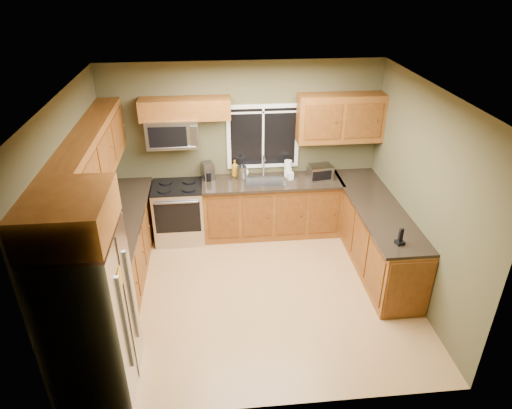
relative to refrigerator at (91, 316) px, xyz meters
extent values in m
plane|color=#A67B49|center=(1.74, 1.30, -0.90)|extent=(4.20, 4.20, 0.00)
plane|color=white|center=(1.74, 1.30, 1.80)|extent=(4.20, 4.20, 0.00)
plane|color=#4B492D|center=(1.74, 3.10, 0.45)|extent=(4.20, 0.00, 4.20)
plane|color=#4B492D|center=(1.74, -0.50, 0.45)|extent=(4.20, 0.00, 4.20)
plane|color=#4B492D|center=(-0.36, 1.30, 0.45)|extent=(0.00, 3.60, 3.60)
plane|color=#4B492D|center=(3.84, 1.30, 0.45)|extent=(0.00, 3.60, 3.60)
cube|color=white|center=(2.04, 3.09, 0.65)|extent=(1.12, 0.03, 1.02)
cube|color=black|center=(2.04, 3.08, 0.65)|extent=(1.00, 0.01, 0.90)
cube|color=white|center=(2.04, 3.07, 0.65)|extent=(0.03, 0.01, 0.90)
cube|color=white|center=(2.04, 3.07, 1.04)|extent=(1.00, 0.01, 0.03)
cube|color=brown|center=(-0.06, 1.78, -0.45)|extent=(0.60, 2.65, 0.90)
cube|color=black|center=(-0.04, 1.78, 0.02)|extent=(0.65, 2.65, 0.04)
cube|color=brown|center=(2.15, 2.80, -0.45)|extent=(2.17, 0.60, 0.90)
cube|color=black|center=(2.15, 2.78, 0.02)|extent=(2.17, 0.65, 0.04)
cube|color=brown|center=(3.54, 1.85, -0.45)|extent=(0.60, 2.50, 0.90)
cube|color=#613411|center=(3.54, 0.59, -0.45)|extent=(0.56, 0.02, 0.82)
cube|color=black|center=(3.51, 1.85, 0.02)|extent=(0.65, 2.50, 0.04)
cube|color=brown|center=(-0.20, 1.78, 0.96)|extent=(0.33, 2.65, 0.72)
cube|color=brown|center=(0.89, 2.94, 1.17)|extent=(1.30, 0.33, 0.30)
cube|color=brown|center=(3.19, 2.94, 0.96)|extent=(1.30, 0.33, 0.72)
cube|color=brown|center=(0.00, 0.00, 1.13)|extent=(0.72, 0.90, 0.38)
cube|color=#B7B7BC|center=(0.00, 0.00, 0.00)|extent=(0.72, 0.90, 1.80)
cube|color=slate|center=(0.37, -0.20, 0.05)|extent=(0.03, 0.04, 1.10)
cube|color=slate|center=(0.37, 0.20, 0.05)|extent=(0.03, 0.04, 1.10)
cube|color=black|center=(0.36, 0.00, 0.00)|extent=(0.01, 0.02, 1.78)
cube|color=#BF8712|center=(0.37, -0.10, 0.50)|extent=(0.01, 0.14, 0.20)
cube|color=#B7B7BC|center=(0.69, 2.78, -0.45)|extent=(0.76, 0.65, 0.90)
cube|color=black|center=(0.69, 2.78, 0.00)|extent=(0.76, 0.64, 0.03)
cube|color=black|center=(0.69, 2.45, -0.35)|extent=(0.68, 0.02, 0.50)
cylinder|color=slate|center=(0.69, 2.43, -0.08)|extent=(0.64, 0.04, 0.04)
cylinder|color=black|center=(0.51, 2.64, 0.03)|extent=(0.20, 0.20, 0.01)
cylinder|color=black|center=(0.87, 2.64, 0.03)|extent=(0.20, 0.20, 0.01)
cylinder|color=black|center=(0.51, 2.92, 0.03)|extent=(0.20, 0.20, 0.01)
cylinder|color=black|center=(0.87, 2.92, 0.03)|extent=(0.20, 0.20, 0.01)
cube|color=#B7B7BC|center=(0.69, 2.91, 0.83)|extent=(0.76, 0.38, 0.42)
cube|color=black|center=(0.63, 2.72, 0.83)|extent=(0.54, 0.01, 0.30)
cube|color=slate|center=(1.00, 2.72, 0.83)|extent=(0.10, 0.01, 0.30)
cylinder|color=slate|center=(0.69, 2.70, 0.67)|extent=(0.66, 0.02, 0.02)
cube|color=slate|center=(2.04, 2.78, 0.03)|extent=(0.60, 0.42, 0.02)
cylinder|color=#B7B7BC|center=(2.04, 2.98, 0.21)|extent=(0.03, 0.03, 0.34)
cylinder|color=#B7B7BC|center=(2.04, 2.90, 0.37)|extent=(0.03, 0.18, 0.03)
cube|color=#B7B7BC|center=(2.90, 2.78, 0.15)|extent=(0.39, 0.31, 0.22)
cube|color=black|center=(2.90, 2.64, 0.15)|extent=(0.30, 0.05, 0.15)
cube|color=slate|center=(1.17, 2.95, 0.17)|extent=(0.21, 0.23, 0.27)
cylinder|color=black|center=(1.17, 2.88, 0.11)|extent=(0.12, 0.12, 0.14)
cylinder|color=#B7B7BC|center=(1.69, 2.88, 0.15)|extent=(0.18, 0.18, 0.22)
cone|color=black|center=(1.69, 2.88, 0.28)|extent=(0.12, 0.12, 0.06)
cylinder|color=white|center=(2.42, 2.92, 0.17)|extent=(0.12, 0.12, 0.27)
cylinder|color=slate|center=(2.42, 2.92, 0.32)|extent=(0.02, 0.02, 0.04)
imported|color=#BF8712|center=(1.59, 3.00, 0.17)|extent=(0.13, 0.13, 0.27)
imported|color=white|center=(2.44, 2.80, 0.13)|extent=(0.10, 0.10, 0.18)
imported|color=white|center=(1.74, 3.00, 0.13)|extent=(0.17, 0.17, 0.18)
cube|color=black|center=(3.45, 0.87, 0.06)|extent=(0.11, 0.11, 0.04)
cube|color=black|center=(3.45, 0.87, 0.17)|extent=(0.05, 0.04, 0.17)
camera|label=1|loc=(1.28, -3.54, 3.08)|focal=32.00mm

